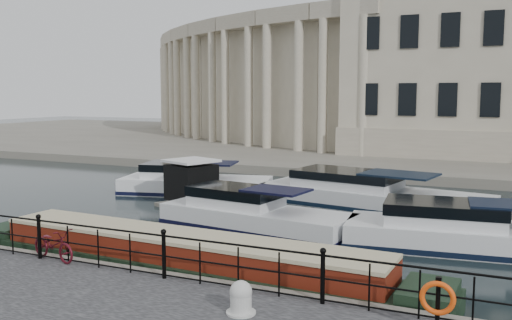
{
  "coord_description": "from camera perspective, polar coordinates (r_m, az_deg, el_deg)",
  "views": [
    {
      "loc": [
        7.58,
        -13.48,
        5.02
      ],
      "look_at": [
        0.5,
        2.0,
        3.0
      ],
      "focal_mm": 40.0,
      "sensor_mm": 36.0,
      "label": 1
    }
  ],
  "objects": [
    {
      "name": "ground_plane",
      "position": [
        16.26,
        -4.63,
        -11.24
      ],
      "size": [
        160.0,
        160.0,
        0.0
      ],
      "primitive_type": "plane",
      "color": "black",
      "rests_on": "ground"
    },
    {
      "name": "far_bank",
      "position": [
        53.23,
        16.3,
        1.39
      ],
      "size": [
        120.0,
        42.0,
        0.55
      ],
      "primitive_type": "cube",
      "color": "#6B665B",
      "rests_on": "ground_plane"
    },
    {
      "name": "railing",
      "position": [
        14.08,
        -9.2,
        -9.07
      ],
      "size": [
        24.14,
        0.14,
        1.22
      ],
      "color": "black",
      "rests_on": "near_quay"
    },
    {
      "name": "civic_building",
      "position": [
        48.98,
        14.65,
        8.92
      ],
      "size": [
        53.55,
        31.84,
        16.85
      ],
      "color": "#ADA38C",
      "rests_on": "far_bank"
    },
    {
      "name": "bicycle",
      "position": [
        16.31,
        -19.6,
        -7.94
      ],
      "size": [
        1.76,
        0.92,
        0.88
      ],
      "primitive_type": "imported",
      "rotation": [
        0.0,
        0.0,
        1.36
      ],
      "color": "#4C0D18",
      "rests_on": "near_quay"
    },
    {
      "name": "mooring_bollard",
      "position": [
        11.89,
        -1.52,
        -13.64
      ],
      "size": [
        0.61,
        0.61,
        0.69
      ],
      "color": "beige",
      "rests_on": "near_quay"
    },
    {
      "name": "life_ring_post",
      "position": [
        11.35,
        17.7,
        -13.11
      ],
      "size": [
        0.66,
        0.18,
        1.08
      ],
      "color": "black",
      "rests_on": "near_quay"
    },
    {
      "name": "narrowboat",
      "position": [
        15.92,
        -7.35,
        -10.29
      ],
      "size": [
        14.47,
        2.54,
        1.53
      ],
      "rotation": [
        0.0,
        0.0,
        -0.04
      ],
      "color": "black",
      "rests_on": "ground_plane"
    },
    {
      "name": "harbour_hut",
      "position": [
        25.26,
        -6.47,
        -2.54
      ],
      "size": [
        3.21,
        2.95,
        2.16
      ],
      "rotation": [
        0.0,
        0.0,
        -0.36
      ],
      "color": "#6B665B",
      "rests_on": "ground_plane"
    },
    {
      "name": "cabin_cruisers",
      "position": [
        23.75,
        6.24,
        -4.57
      ],
      "size": [
        21.54,
        9.99,
        1.99
      ],
      "color": "silver",
      "rests_on": "ground_plane"
    }
  ]
}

